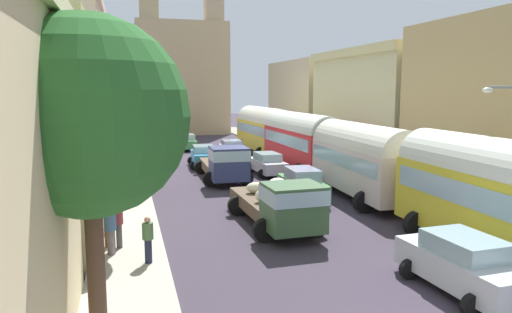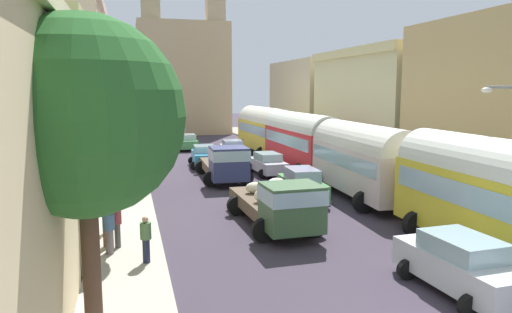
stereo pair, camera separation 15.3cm
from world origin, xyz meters
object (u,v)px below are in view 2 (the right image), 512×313
Objects in this scene: car_1 at (187,142)px; pedestrian_4 at (105,211)px; parked_bus_3 at (265,128)px; car_0 at (204,156)px; car_5 at (268,164)px; car_2 at (179,133)px; car_4 at (302,184)px; pedestrian_2 at (146,238)px; parked_bus_0 at (490,192)px; streetlamp_near at (508,149)px; parked_bus_1 at (362,158)px; cargo_truck_1 at (225,163)px; car_6 at (233,148)px; pedestrian_3 at (109,230)px; parked_bus_2 at (301,139)px; pedestrian_1 at (110,226)px; car_3 at (461,265)px; pedestrian_0 at (117,222)px; cargo_truck_0 at (279,203)px.

car_1 is 2.15× the size of pedestrian_4.
parked_bus_3 reaches higher than car_0.
pedestrian_4 is (-9.91, -11.31, 0.29)m from car_5.
car_2 is 0.93× the size of car_4.
car_2 is at bearing 82.45° from pedestrian_2.
pedestrian_4 reaches higher than car_4.
parked_bus_0 is at bearing -81.49° from car_2.
car_5 is 0.69× the size of streetlamp_near.
car_2 is 2.16× the size of pedestrian_4.
cargo_truck_1 is at bearing 133.95° from parked_bus_1.
car_0 is 5.50m from car_6.
car_6 is at bearing 71.31° from pedestrian_2.
car_1 is 2.23× the size of pedestrian_3.
parked_bus_0 reaches higher than parked_bus_2.
pedestrian_1 is at bearing -108.64° from car_0.
parked_bus_1 reaches higher than car_5.
pedestrian_3 reaches higher than car_2.
parked_bus_2 reaches higher than pedestrian_1.
streetlamp_near is (4.77, -8.39, 2.70)m from car_4.
parked_bus_1 is at bearing 76.06° from car_3.
car_2 is 37.38m from pedestrian_0.
parked_bus_2 is 2.36× the size of car_0.
parked_bus_2 is 2.44× the size of car_1.
pedestrian_0 reaches higher than pedestrian_2.
pedestrian_0 is 1.00× the size of pedestrian_1.
car_1 is at bearing 89.97° from car_0.
car_0 is at bearing 68.03° from pedestrian_4.
pedestrian_1 reaches higher than car_2.
parked_bus_1 reaches higher than car_2.
car_4 reaches higher than car_0.
pedestrian_3 is 14.45m from streetlamp_near.
car_1 is at bearing 91.08° from cargo_truck_1.
car_3 reaches higher than car_6.
streetlamp_near is (7.58, -3.57, 2.37)m from cargo_truck_0.
parked_bus_3 is 2.35× the size of car_0.
parked_bus_1 is at bearing -46.05° from cargo_truck_1.
car_6 is 25.34m from streetlamp_near.
streetlamp_near is (14.08, -2.06, 2.53)m from pedestrian_3.
car_3 is at bearing -81.48° from car_0.
car_4 reaches higher than car_3.
cargo_truck_0 is 21.33m from car_6.
parked_bus_0 reaches higher than car_5.
parked_bus_1 is at bearing 90.00° from parked_bus_0.
streetlamp_near reaches higher than car_4.
parked_bus_0 is at bearing 38.61° from car_3.
parked_bus_1 is 8.55m from car_5.
parked_bus_0 is 11.49m from pedestrian_2.
streetlamp_near reaches higher than car_6.
cargo_truck_1 is (-6.00, 15.22, -1.06)m from parked_bus_0.
streetlamp_near is at bearing -77.97° from parked_bus_1.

